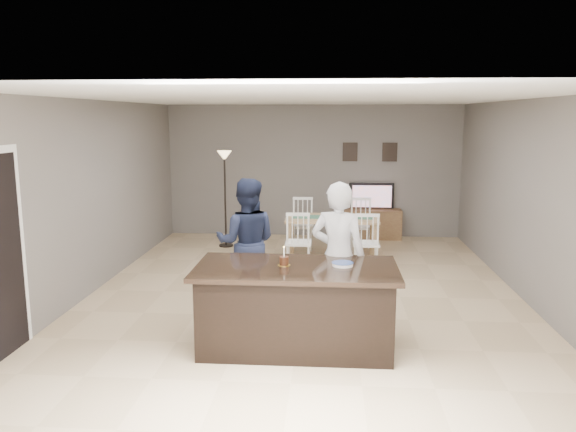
# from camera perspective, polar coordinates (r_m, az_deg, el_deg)

# --- Properties ---
(floor) EXTENTS (8.00, 8.00, 0.00)m
(floor) POSITION_cam_1_polar(r_m,az_deg,el_deg) (7.95, 1.61, -7.99)
(floor) COLOR tan
(floor) RESTS_ON ground
(room_shell) EXTENTS (8.00, 8.00, 8.00)m
(room_shell) POSITION_cam_1_polar(r_m,az_deg,el_deg) (7.60, 1.68, 4.12)
(room_shell) COLOR slate
(room_shell) RESTS_ON floor
(kitchen_island) EXTENTS (2.15, 1.10, 0.90)m
(kitchen_island) POSITION_cam_1_polar(r_m,az_deg,el_deg) (6.11, 0.84, -9.18)
(kitchen_island) COLOR black
(kitchen_island) RESTS_ON floor
(tv_console) EXTENTS (1.20, 0.40, 0.60)m
(tv_console) POSITION_cam_1_polar(r_m,az_deg,el_deg) (11.56, 8.45, -0.81)
(tv_console) COLOR brown
(tv_console) RESTS_ON floor
(television) EXTENTS (0.91, 0.12, 0.53)m
(television) POSITION_cam_1_polar(r_m,az_deg,el_deg) (11.54, 8.50, 2.01)
(television) COLOR black
(television) RESTS_ON tv_console
(tv_screen_glow) EXTENTS (0.78, 0.00, 0.78)m
(tv_screen_glow) POSITION_cam_1_polar(r_m,az_deg,el_deg) (11.46, 8.53, 1.98)
(tv_screen_glow) COLOR orange
(tv_screen_glow) RESTS_ON tv_console
(picture_frames) EXTENTS (1.10, 0.02, 0.38)m
(picture_frames) POSITION_cam_1_polar(r_m,az_deg,el_deg) (11.58, 8.31, 6.45)
(picture_frames) COLOR black
(picture_frames) RESTS_ON room_shell
(woman) EXTENTS (0.72, 0.57, 1.75)m
(woman) POSITION_cam_1_polar(r_m,az_deg,el_deg) (6.50, 5.12, -4.15)
(woman) COLOR silver
(woman) RESTS_ON floor
(man) EXTENTS (0.84, 0.66, 1.69)m
(man) POSITION_cam_1_polar(r_m,az_deg,el_deg) (7.37, -4.23, -2.68)
(man) COLOR #181E35
(man) RESTS_ON floor
(birthday_cake) EXTENTS (0.14, 0.14, 0.21)m
(birthday_cake) POSITION_cam_1_polar(r_m,az_deg,el_deg) (6.01, -0.41, -4.57)
(birthday_cake) COLOR gold
(birthday_cake) RESTS_ON kitchen_island
(plate_stack) EXTENTS (0.23, 0.23, 0.04)m
(plate_stack) POSITION_cam_1_polar(r_m,az_deg,el_deg) (6.02, 5.57, -4.89)
(plate_stack) COLOR white
(plate_stack) RESTS_ON kitchen_island
(dining_table) EXTENTS (1.59, 1.79, 0.97)m
(dining_table) POSITION_cam_1_polar(r_m,az_deg,el_deg) (9.74, 4.48, -0.88)
(dining_table) COLOR #A17F57
(dining_table) RESTS_ON floor
(floor_lamp) EXTENTS (0.27, 0.27, 1.83)m
(floor_lamp) POSITION_cam_1_polar(r_m,az_deg,el_deg) (10.65, -6.45, 4.40)
(floor_lamp) COLOR black
(floor_lamp) RESTS_ON floor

